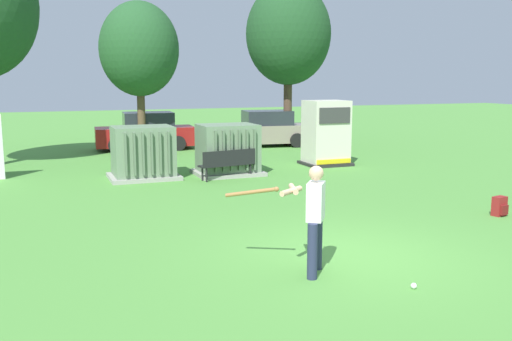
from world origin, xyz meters
name	(u,v)px	position (x,y,z in m)	size (l,w,h in m)	color
ground_plane	(349,255)	(0.00, 0.00, 0.00)	(96.00, 96.00, 0.00)	#51933D
transformer_west	(143,153)	(-1.99, 9.04, 0.79)	(2.10, 1.70, 1.62)	#9E9B93
transformer_mid_west	(228,150)	(0.68, 8.80, 0.79)	(2.10, 1.70, 1.62)	#9E9B93
generator_enclosure	(326,133)	(4.61, 9.49, 1.14)	(1.60, 1.40, 2.30)	#262626
park_bench	(228,162)	(0.39, 7.92, 0.54)	(1.84, 0.71, 0.92)	black
batter	(312,214)	(-1.05, -0.59, 0.98)	(1.43, 1.18, 1.74)	#282D4C
sports_ball	(414,286)	(0.07, -1.74, 0.04)	(0.09, 0.09, 0.09)	white
backpack	(500,206)	(4.65, 1.29, 0.21)	(0.36, 0.31, 0.44)	maroon
tree_center_left	(139,49)	(-0.93, 15.34, 4.24)	(3.23, 3.23, 6.18)	brown
tree_center_right	(288,35)	(5.79, 15.43, 5.02)	(3.83, 3.83, 7.32)	#4C3828
parked_car_leftmost	(146,132)	(-0.60, 16.27, 0.75)	(4.31, 2.15, 1.62)	maroon
parked_car_left_of_center	(265,130)	(4.70, 15.53, 0.75)	(4.38, 2.31, 1.62)	gray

